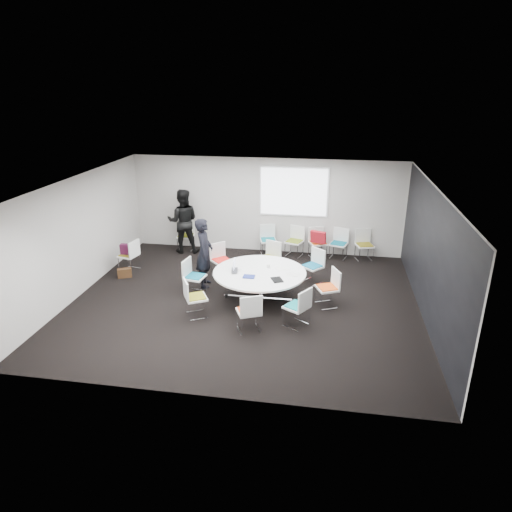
% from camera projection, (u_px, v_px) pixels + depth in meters
% --- Properties ---
extents(room_shell, '(8.08, 7.08, 2.88)m').
position_uv_depth(room_shell, '(248.00, 245.00, 10.21)').
color(room_shell, black).
rests_on(room_shell, ground).
extents(conference_table, '(2.15, 2.15, 0.73)m').
position_uv_depth(conference_table, '(260.00, 279.00, 10.59)').
color(conference_table, silver).
rests_on(conference_table, ground).
extents(projection_screen, '(1.90, 0.03, 1.35)m').
position_uv_depth(projection_screen, '(294.00, 192.00, 13.12)').
color(projection_screen, white).
rests_on(projection_screen, room_shell).
extents(chair_ring_a, '(0.60, 0.60, 0.88)m').
position_uv_depth(chair_ring_a, '(327.00, 295.00, 10.41)').
color(chair_ring_a, silver).
rests_on(chair_ring_a, ground).
extents(chair_ring_b, '(0.64, 0.64, 0.88)m').
position_uv_depth(chair_ring_b, '(312.00, 273.00, 11.62)').
color(chair_ring_b, silver).
rests_on(chair_ring_b, ground).
extents(chair_ring_c, '(0.59, 0.59, 0.88)m').
position_uv_depth(chair_ring_c, '(270.00, 264.00, 12.14)').
color(chair_ring_c, silver).
rests_on(chair_ring_c, ground).
extents(chair_ring_d, '(0.64, 0.64, 0.88)m').
position_uv_depth(chair_ring_d, '(221.00, 267.00, 12.00)').
color(chair_ring_d, silver).
rests_on(chair_ring_d, ground).
extents(chair_ring_e, '(0.52, 0.53, 0.88)m').
position_uv_depth(chair_ring_e, '(195.00, 283.00, 11.00)').
color(chair_ring_e, silver).
rests_on(chair_ring_e, ground).
extents(chair_ring_f, '(0.61, 0.62, 0.88)m').
position_uv_depth(chair_ring_f, '(196.00, 305.00, 9.96)').
color(chair_ring_f, silver).
rests_on(chair_ring_f, ground).
extents(chair_ring_g, '(0.60, 0.60, 0.88)m').
position_uv_depth(chair_ring_g, '(249.00, 319.00, 9.35)').
color(chair_ring_g, silver).
rests_on(chair_ring_g, ground).
extents(chair_ring_h, '(0.62, 0.63, 0.88)m').
position_uv_depth(chair_ring_h, '(297.00, 314.00, 9.56)').
color(chair_ring_h, silver).
rests_on(chair_ring_h, ground).
extents(chair_back_a, '(0.56, 0.55, 0.88)m').
position_uv_depth(chair_back_a, '(268.00, 246.00, 13.52)').
color(chair_back_a, silver).
rests_on(chair_back_a, ground).
extents(chair_back_b, '(0.59, 0.58, 0.88)m').
position_uv_depth(chair_back_b, '(294.00, 247.00, 13.40)').
color(chair_back_b, silver).
rests_on(chair_back_b, ground).
extents(chair_back_c, '(0.60, 0.59, 0.88)m').
position_uv_depth(chair_back_c, '(318.00, 248.00, 13.29)').
color(chair_back_c, silver).
rests_on(chair_back_c, ground).
extents(chair_back_d, '(0.57, 0.56, 0.88)m').
position_uv_depth(chair_back_d, '(338.00, 249.00, 13.21)').
color(chair_back_d, silver).
rests_on(chair_back_d, ground).
extents(chair_back_e, '(0.57, 0.56, 0.88)m').
position_uv_depth(chair_back_e, '(364.00, 251.00, 13.10)').
color(chair_back_e, silver).
rests_on(chair_back_e, ground).
extents(chair_spare_left, '(0.54, 0.55, 0.88)m').
position_uv_depth(chair_spare_left, '(130.00, 261.00, 12.35)').
color(chair_spare_left, silver).
rests_on(chair_spare_left, ground).
extents(chair_person_back, '(0.47, 0.46, 0.88)m').
position_uv_depth(chair_person_back, '(186.00, 241.00, 13.90)').
color(chair_person_back, silver).
rests_on(chair_person_back, ground).
extents(person_main, '(0.50, 0.69, 1.75)m').
position_uv_depth(person_main, '(204.00, 253.00, 11.26)').
color(person_main, black).
rests_on(person_main, ground).
extents(person_back, '(1.06, 0.90, 1.92)m').
position_uv_depth(person_back, '(183.00, 221.00, 13.50)').
color(person_back, black).
rests_on(person_back, ground).
extents(laptop, '(0.28, 0.38, 0.03)m').
position_uv_depth(laptop, '(237.00, 271.00, 10.54)').
color(laptop, '#333338').
rests_on(laptop, conference_table).
extents(laptop_lid, '(0.03, 0.30, 0.22)m').
position_uv_depth(laptop_lid, '(234.00, 264.00, 10.61)').
color(laptop_lid, silver).
rests_on(laptop_lid, conference_table).
extents(notebook_black, '(0.32, 0.36, 0.02)m').
position_uv_depth(notebook_black, '(277.00, 280.00, 10.06)').
color(notebook_black, black).
rests_on(notebook_black, conference_table).
extents(tablet_folio, '(0.26, 0.20, 0.03)m').
position_uv_depth(tablet_folio, '(249.00, 277.00, 10.22)').
color(tablet_folio, navy).
rests_on(tablet_folio, conference_table).
extents(papers_right, '(0.36, 0.33, 0.00)m').
position_uv_depth(papers_right, '(283.00, 269.00, 10.68)').
color(papers_right, white).
rests_on(papers_right, conference_table).
extents(papers_front, '(0.33, 0.26, 0.00)m').
position_uv_depth(papers_front, '(293.00, 274.00, 10.37)').
color(papers_front, silver).
rests_on(papers_front, conference_table).
extents(cup, '(0.08, 0.08, 0.09)m').
position_uv_depth(cup, '(268.00, 266.00, 10.72)').
color(cup, white).
rests_on(cup, conference_table).
extents(phone, '(0.15, 0.09, 0.01)m').
position_uv_depth(phone, '(276.00, 279.00, 10.12)').
color(phone, black).
rests_on(phone, conference_table).
extents(maroon_bag, '(0.41, 0.17, 0.28)m').
position_uv_depth(maroon_bag, '(128.00, 249.00, 12.24)').
color(maroon_bag, '#42112C').
rests_on(maroon_bag, chair_spare_left).
extents(brown_bag, '(0.39, 0.29, 0.24)m').
position_uv_depth(brown_bag, '(125.00, 273.00, 11.99)').
color(brown_bag, '#3D2513').
rests_on(brown_bag, ground).
extents(red_jacket, '(0.47, 0.30, 0.36)m').
position_uv_depth(red_jacket, '(318.00, 237.00, 12.93)').
color(red_jacket, '#A8141F').
rests_on(red_jacket, chair_back_c).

